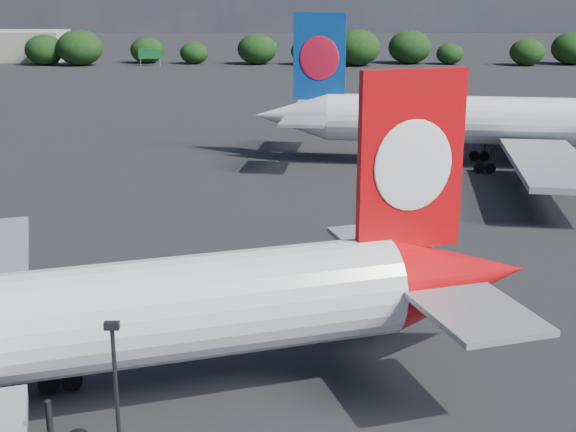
{
  "coord_description": "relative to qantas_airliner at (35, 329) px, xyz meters",
  "views": [
    {
      "loc": [
        15.56,
        -33.93,
        21.59
      ],
      "look_at": [
        16.0,
        12.0,
        8.0
      ],
      "focal_mm": 50.0,
      "sensor_mm": 36.0,
      "label": 1
    }
  ],
  "objects": [
    {
      "name": "horizon_treeline",
      "position": [
        -7.66,
        176.85,
        -1.07
      ],
      "size": [
        204.65,
        16.32,
        9.33
      ],
      "color": "black",
      "rests_on": "ground"
    },
    {
      "name": "highway_sign",
      "position": [
        -21.57,
        173.92,
        -2.1
      ],
      "size": [
        6.0,
        0.3,
        4.5
      ],
      "color": "#135F26",
      "rests_on": "ground"
    },
    {
      "name": "billboard_yellow",
      "position": [
        8.43,
        179.92,
        -1.36
      ],
      "size": [
        5.0,
        0.3,
        5.5
      ],
      "color": "yellow",
      "rests_on": "ground"
    },
    {
      "name": "ground",
      "position": [
        -3.57,
        57.92,
        -5.23
      ],
      "size": [
        500.0,
        500.0,
        0.0
      ],
      "primitive_type": "plane",
      "color": "black",
      "rests_on": "ground"
    },
    {
      "name": "apron_lamp_post",
      "position": [
        5.9,
        -9.48,
        0.3
      ],
      "size": [
        0.55,
        0.3,
        9.79
      ],
      "color": "black",
      "rests_on": "ground"
    },
    {
      "name": "qantas_airliner",
      "position": [
        0.0,
        0.0,
        0.0
      ],
      "size": [
        51.74,
        49.61,
        17.17
      ],
      "color": "silver",
      "rests_on": "ground"
    },
    {
      "name": "china_southern_airliner",
      "position": [
        37.05,
        57.41,
        0.22
      ],
      "size": [
        54.88,
        52.34,
        17.91
      ],
      "color": "silver",
      "rests_on": "ground"
    }
  ]
}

